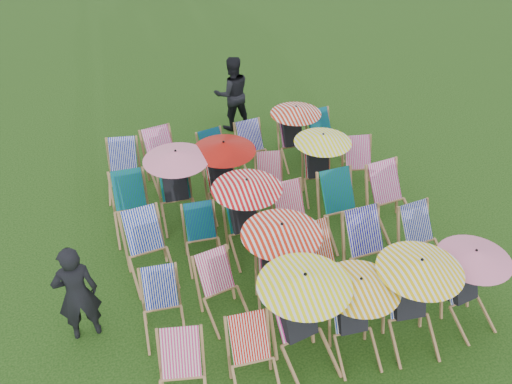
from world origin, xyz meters
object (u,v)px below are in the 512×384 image
object	(u,v)px
deckchair_0	(182,379)
person_rear	(232,93)
person_left	(77,293)
deckchair_29	(325,137)
deckchair_5	(470,286)

from	to	relation	value
deckchair_0	person_rear	xyz separation A→B (m)	(2.44, 6.32, 0.36)
person_left	deckchair_29	bearing A→B (deg)	-150.79
deckchair_29	person_rear	size ratio (longest dim) A/B	0.54
deckchair_29	person_rear	distance (m)	2.22
person_rear	deckchair_0	bearing A→B (deg)	68.93
deckchair_0	person_rear	size ratio (longest dim) A/B	0.58
deckchair_0	person_left	bearing A→B (deg)	137.54
person_left	person_rear	distance (m)	5.98
deckchair_0	deckchair_29	size ratio (longest dim) A/B	1.07
deckchair_0	deckchair_5	size ratio (longest dim) A/B	0.79
deckchair_29	deckchair_5	bearing A→B (deg)	-93.41
deckchair_0	deckchair_5	world-z (taller)	deckchair_5
deckchair_0	person_left	size ratio (longest dim) A/B	0.60
deckchair_5	person_left	bearing A→B (deg)	155.76
person_left	person_rear	size ratio (longest dim) A/B	0.96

